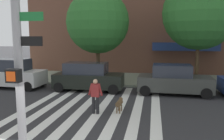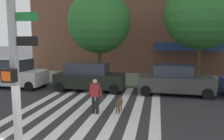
{
  "view_description": "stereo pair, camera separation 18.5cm",
  "coord_description": "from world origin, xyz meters",
  "px_view_note": "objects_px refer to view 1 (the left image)",
  "views": [
    {
      "loc": [
        2.0,
        -4.85,
        3.52
      ],
      "look_at": [
        -0.04,
        6.52,
        1.93
      ],
      "focal_mm": 37.46,
      "sensor_mm": 36.0,
      "label": 1
    },
    {
      "loc": [
        2.18,
        -4.82,
        3.52
      ],
      "look_at": [
        -0.04,
        6.52,
        1.93
      ],
      "focal_mm": 37.46,
      "sensor_mm": 36.0,
      "label": 2
    }
  ],
  "objects_px": {
    "traffic_light_pole": "(16,38)",
    "parked_car_near_curb": "(10,74)",
    "parked_car_behind_first": "(88,77)",
    "parked_car_third_in_line": "(174,80)",
    "dog_on_leash": "(119,103)",
    "pedestrian_dog_walker": "(95,94)",
    "street_tree_nearest": "(98,22)",
    "street_tree_middle": "(200,13)"
  },
  "relations": [
    {
      "from": "pedestrian_dog_walker",
      "to": "dog_on_leash",
      "type": "distance_m",
      "value": 1.25
    },
    {
      "from": "parked_car_behind_first",
      "to": "dog_on_leash",
      "type": "xyz_separation_m",
      "value": [
        2.74,
        -4.19,
        -0.48
      ]
    },
    {
      "from": "street_tree_nearest",
      "to": "street_tree_middle",
      "type": "bearing_deg",
      "value": 0.22
    },
    {
      "from": "street_tree_nearest",
      "to": "dog_on_leash",
      "type": "distance_m",
      "value": 8.5
    },
    {
      "from": "parked_car_behind_first",
      "to": "pedestrian_dog_walker",
      "type": "relative_size",
      "value": 2.79
    },
    {
      "from": "traffic_light_pole",
      "to": "street_tree_middle",
      "type": "distance_m",
      "value": 14.51
    },
    {
      "from": "traffic_light_pole",
      "to": "parked_car_near_curb",
      "type": "xyz_separation_m",
      "value": [
        -7.22,
        10.46,
        -2.53
      ]
    },
    {
      "from": "parked_car_near_curb",
      "to": "street_tree_nearest",
      "type": "xyz_separation_m",
      "value": [
        5.79,
        2.65,
        3.72
      ]
    },
    {
      "from": "parked_car_near_curb",
      "to": "parked_car_behind_first",
      "type": "distance_m",
      "value": 5.74
    },
    {
      "from": "parked_car_behind_first",
      "to": "street_tree_middle",
      "type": "height_order",
      "value": "street_tree_middle"
    },
    {
      "from": "parked_car_behind_first",
      "to": "dog_on_leash",
      "type": "bearing_deg",
      "value": -56.81
    },
    {
      "from": "parked_car_near_curb",
      "to": "traffic_light_pole",
      "type": "bearing_deg",
      "value": -55.37
    },
    {
      "from": "pedestrian_dog_walker",
      "to": "traffic_light_pole",
      "type": "bearing_deg",
      "value": -91.87
    },
    {
      "from": "traffic_light_pole",
      "to": "parked_car_near_curb",
      "type": "relative_size",
      "value": 1.21
    },
    {
      "from": "traffic_light_pole",
      "to": "parked_car_near_curb",
      "type": "bearing_deg",
      "value": 124.63
    },
    {
      "from": "parked_car_behind_first",
      "to": "street_tree_middle",
      "type": "distance_m",
      "value": 8.97
    },
    {
      "from": "pedestrian_dog_walker",
      "to": "parked_car_near_curb",
      "type": "bearing_deg",
      "value": 147.98
    },
    {
      "from": "parked_car_behind_first",
      "to": "street_tree_nearest",
      "type": "bearing_deg",
      "value": 88.85
    },
    {
      "from": "traffic_light_pole",
      "to": "parked_car_behind_first",
      "type": "relative_size",
      "value": 1.27
    },
    {
      "from": "parked_car_near_curb",
      "to": "pedestrian_dog_walker",
      "type": "relative_size",
      "value": 2.91
    },
    {
      "from": "street_tree_nearest",
      "to": "pedestrian_dog_walker",
      "type": "relative_size",
      "value": 4.24
    },
    {
      "from": "dog_on_leash",
      "to": "traffic_light_pole",
      "type": "bearing_deg",
      "value": -101.28
    },
    {
      "from": "parked_car_behind_first",
      "to": "parked_car_third_in_line",
      "type": "height_order",
      "value": "parked_car_behind_first"
    },
    {
      "from": "parked_car_third_in_line",
      "to": "pedestrian_dog_walker",
      "type": "height_order",
      "value": "parked_car_third_in_line"
    },
    {
      "from": "parked_car_near_curb",
      "to": "pedestrian_dog_walker",
      "type": "bearing_deg",
      "value": -32.02
    },
    {
      "from": "street_tree_middle",
      "to": "dog_on_leash",
      "type": "relative_size",
      "value": 7.93
    },
    {
      "from": "parked_car_third_in_line",
      "to": "pedestrian_dog_walker",
      "type": "bearing_deg",
      "value": -130.01
    },
    {
      "from": "parked_car_third_in_line",
      "to": "street_tree_middle",
      "type": "bearing_deg",
      "value": 55.84
    },
    {
      "from": "parked_car_near_curb",
      "to": "dog_on_leash",
      "type": "bearing_deg",
      "value": -26.31
    },
    {
      "from": "traffic_light_pole",
      "to": "dog_on_leash",
      "type": "relative_size",
      "value": 5.99
    },
    {
      "from": "street_tree_middle",
      "to": "parked_car_third_in_line",
      "type": "bearing_deg",
      "value": -124.16
    },
    {
      "from": "parked_car_near_curb",
      "to": "street_tree_nearest",
      "type": "bearing_deg",
      "value": 24.63
    },
    {
      "from": "parked_car_near_curb",
      "to": "parked_car_behind_first",
      "type": "height_order",
      "value": "parked_car_near_curb"
    },
    {
      "from": "parked_car_near_curb",
      "to": "street_tree_middle",
      "type": "bearing_deg",
      "value": 11.55
    },
    {
      "from": "parked_car_near_curb",
      "to": "street_tree_middle",
      "type": "relative_size",
      "value": 0.62
    },
    {
      "from": "parked_car_behind_first",
      "to": "dog_on_leash",
      "type": "relative_size",
      "value": 4.72
    },
    {
      "from": "street_tree_nearest",
      "to": "pedestrian_dog_walker",
      "type": "height_order",
      "value": "street_tree_nearest"
    },
    {
      "from": "parked_car_third_in_line",
      "to": "pedestrian_dog_walker",
      "type": "xyz_separation_m",
      "value": [
        -3.89,
        -4.64,
        0.03
      ]
    },
    {
      "from": "street_tree_nearest",
      "to": "parked_car_near_curb",
      "type": "bearing_deg",
      "value": -155.37
    },
    {
      "from": "parked_car_behind_first",
      "to": "street_tree_nearest",
      "type": "relative_size",
      "value": 0.66
    },
    {
      "from": "parked_car_near_curb",
      "to": "parked_car_third_in_line",
      "type": "xyz_separation_m",
      "value": [
        11.31,
        -0.0,
        -0.1
      ]
    },
    {
      "from": "dog_on_leash",
      "to": "parked_car_third_in_line",
      "type": "bearing_deg",
      "value": 55.95
    }
  ]
}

